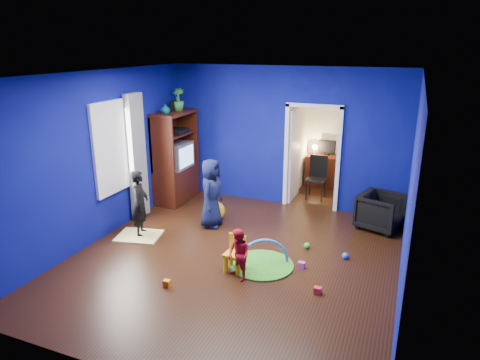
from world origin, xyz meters
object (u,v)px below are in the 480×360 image
at_px(study_desk, 325,171).
at_px(kid_chair, 234,256).
at_px(tv_armoire, 176,157).
at_px(crt_tv, 177,155).
at_px(armchair, 380,212).
at_px(folding_chair, 316,179).
at_px(toddler_red, 239,255).
at_px(hopper_ball, 215,211).
at_px(vase, 165,109).
at_px(play_mat, 262,265).
at_px(child_black, 140,203).
at_px(child_navy, 211,193).

bearing_deg(study_desk, kid_chair, -95.53).
height_order(tv_armoire, crt_tv, tv_armoire).
bearing_deg(armchair, tv_armoire, 107.56).
bearing_deg(folding_chair, tv_armoire, -156.36).
height_order(toddler_red, tv_armoire, tv_armoire).
bearing_deg(hopper_ball, vase, 160.77).
relative_size(hopper_ball, play_mat, 0.40).
relative_size(child_black, kid_chair, 2.43).
bearing_deg(tv_armoire, child_navy, -36.92).
xyz_separation_m(vase, play_mat, (2.72, -1.79, -2.04)).
xyz_separation_m(child_black, play_mat, (2.40, -0.26, -0.59)).
bearing_deg(study_desk, hopper_ball, -117.78).
distance_m(child_navy, toddler_red, 2.02).
relative_size(tv_armoire, folding_chair, 2.13).
bearing_deg(vase, armchair, 4.85).
relative_size(kid_chair, study_desk, 0.57).
xyz_separation_m(armchair, crt_tv, (-4.24, -0.06, 0.68)).
bearing_deg(armchair, child_black, 132.22).
distance_m(child_black, play_mat, 2.48).
height_order(hopper_ball, folding_chair, folding_chair).
xyz_separation_m(kid_chair, play_mat, (0.34, 0.30, -0.24)).
height_order(child_navy, hopper_ball, child_navy).
bearing_deg(play_mat, kid_chair, -138.78).
bearing_deg(hopper_ball, crt_tv, 148.89).
distance_m(child_black, study_desk, 4.74).
height_order(child_navy, tv_armoire, tv_armoire).
height_order(child_black, folding_chair, child_black).
relative_size(hopper_ball, folding_chair, 0.43).
relative_size(child_black, crt_tv, 1.73).
bearing_deg(toddler_red, folding_chair, 120.39).
distance_m(child_navy, kid_chair, 1.80).
distance_m(child_black, folding_chair, 3.96).
height_order(toddler_red, crt_tv, crt_tv).
relative_size(child_navy, study_desk, 1.49).
distance_m(armchair, study_desk, 2.59).
bearing_deg(crt_tv, toddler_red, -46.18).
distance_m(child_black, kid_chair, 2.16).
xyz_separation_m(tv_armoire, study_desk, (2.82, 2.19, -0.60)).
relative_size(toddler_red, tv_armoire, 0.40).
xyz_separation_m(toddler_red, folding_chair, (0.29, 3.82, 0.07)).
bearing_deg(child_black, hopper_ball, -63.11).
height_order(armchair, crt_tv, crt_tv).
bearing_deg(hopper_ball, tv_armoire, 149.69).
distance_m(hopper_ball, folding_chair, 2.52).
distance_m(hopper_ball, study_desk, 3.33).
bearing_deg(child_navy, crt_tv, 47.67).
distance_m(child_black, vase, 2.13).
bearing_deg(kid_chair, toddler_red, -48.83).
height_order(vase, folding_chair, vase).
distance_m(toddler_red, tv_armoire, 3.67).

